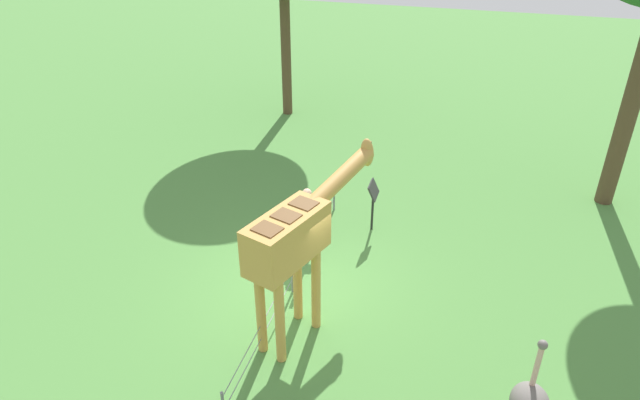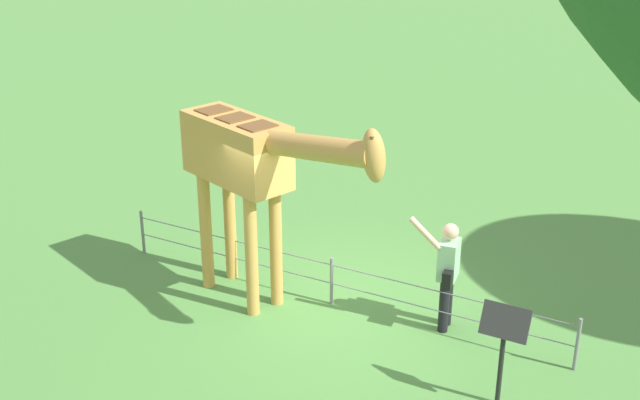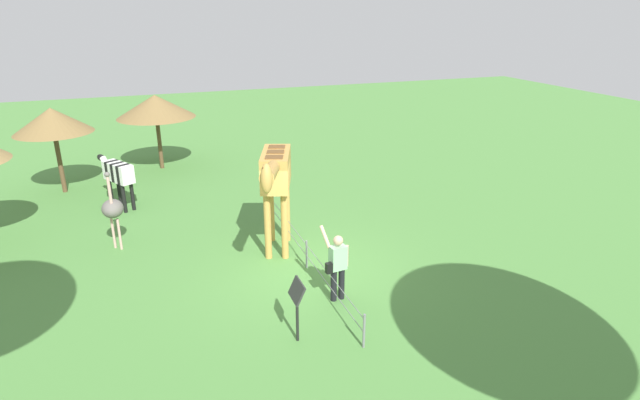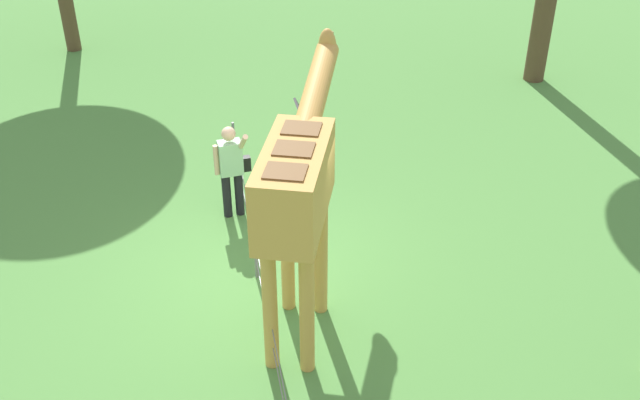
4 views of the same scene
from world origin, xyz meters
The scene contains 5 objects.
ground_plane centered at (0.00, 0.00, 0.00)m, with size 60.00×60.00×0.00m, color #4C843D.
giraffe centered at (-1.03, -0.38, 2.17)m, with size 3.63×1.67×3.24m.
visitor centered at (1.68, 0.26, 0.90)m, with size 0.67×0.58×1.68m.
info_sign centered at (2.85, -1.05, 0.95)m, with size 0.56×0.21×1.32m.
wire_fence centered at (0.00, 0.10, 0.40)m, with size 7.05×0.05×0.75m.
Camera 1 is at (-8.98, -3.05, 7.80)m, focal length 31.88 mm.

